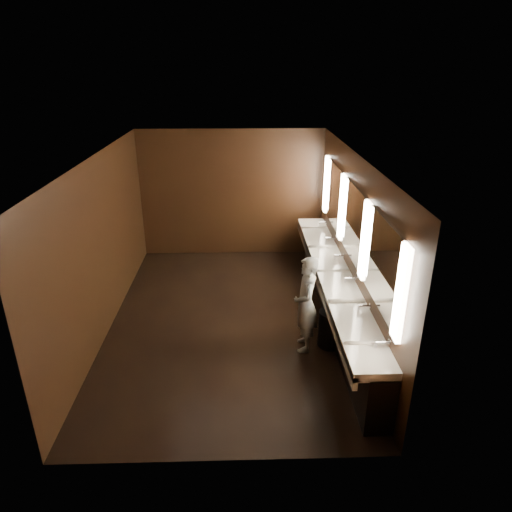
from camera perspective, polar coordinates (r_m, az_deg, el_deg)
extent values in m
plane|color=black|center=(7.93, -3.26, -7.97)|extent=(6.00, 6.00, 0.00)
cube|color=#2D2D2B|center=(6.91, -3.79, 12.29)|extent=(4.00, 6.00, 0.02)
cube|color=black|center=(10.15, -3.06, 7.77)|extent=(4.00, 0.02, 2.80)
cube|color=black|center=(4.66, -4.49, -12.41)|extent=(4.00, 0.02, 2.80)
cube|color=black|center=(7.64, -18.68, 1.21)|extent=(0.02, 6.00, 2.80)
cube|color=black|center=(7.51, 11.93, 1.60)|extent=(0.02, 6.00, 2.80)
cube|color=black|center=(7.89, 10.06, -5.14)|extent=(0.36, 5.40, 0.81)
cube|color=white|center=(7.67, 9.60, -2.24)|extent=(0.55, 5.40, 0.12)
cube|color=white|center=(7.66, 7.76, -2.81)|extent=(0.06, 5.40, 0.18)
cylinder|color=silver|center=(5.79, 15.57, -10.34)|extent=(0.18, 0.04, 0.04)
cylinder|color=silver|center=(6.51, 13.42, -6.09)|extent=(0.18, 0.04, 0.04)
cylinder|color=silver|center=(7.26, 11.74, -2.70)|extent=(0.18, 0.04, 0.04)
cylinder|color=silver|center=(8.04, 10.38, 0.04)|extent=(0.18, 0.04, 0.04)
cylinder|color=silver|center=(8.84, 9.27, 2.29)|extent=(0.18, 0.04, 0.04)
cylinder|color=silver|center=(9.65, 8.34, 4.17)|extent=(0.18, 0.04, 0.04)
cube|color=#FAE7C6|center=(5.27, 17.68, -4.56)|extent=(0.06, 0.22, 1.15)
cube|color=white|center=(5.95, 15.45, -0.99)|extent=(0.03, 1.32, 1.15)
cube|color=#FAE7C6|center=(6.66, 13.44, 1.84)|extent=(0.06, 0.23, 1.15)
cube|color=white|center=(7.39, 12.04, 4.12)|extent=(0.03, 1.32, 1.15)
cube|color=#FAE7C6|center=(8.13, 10.69, 5.98)|extent=(0.06, 0.23, 1.15)
cube|color=white|center=(8.88, 9.74, 7.53)|extent=(0.03, 1.32, 1.15)
cube|color=#FAE7C6|center=(9.63, 8.76, 8.83)|extent=(0.06, 0.22, 1.15)
imported|color=#819DC1|center=(6.89, 6.27, -6.01)|extent=(0.39, 0.57, 1.52)
cylinder|color=black|center=(7.23, 9.27, -8.91)|extent=(0.50, 0.50, 0.59)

